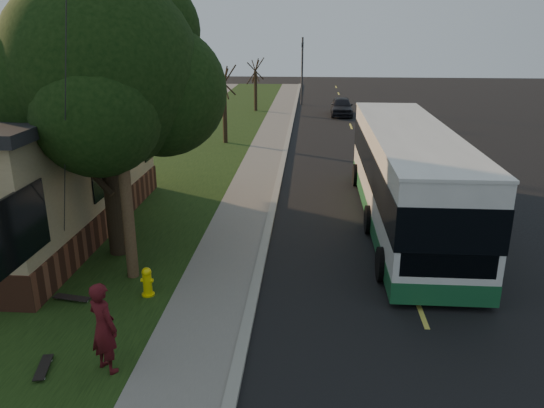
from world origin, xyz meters
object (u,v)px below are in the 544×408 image
Objects in this scene: utility_pole at (117,103)px; dumpster at (75,178)px; transit_bus at (407,174)px; skateboard_main at (43,367)px; distant_car at (342,106)px; bare_tree_far at (256,85)px; fire_hydrant at (147,282)px; skateboarder at (103,327)px; traffic_signal at (302,66)px; bare_tree_near at (225,106)px; leafy_tree at (105,74)px; skateboard_spare at (72,298)px.

utility_pole reaches higher than dumpster.
skateboard_main is at bearing -132.97° from transit_bus.
dumpster is 0.38× the size of distant_car.
distant_car is at bearing 75.99° from utility_pole.
bare_tree_far is (0.31, 29.01, -2.63)m from utility_pole.
utility_pole is 0.76× the size of transit_bus.
utility_pole is 9.59m from dumpster.
utility_pole reaches higher than fire_hydrant.
utility_pole is at bearing -148.71° from transit_bus.
bare_tree_far reaches higher than dumpster.
skateboarder is at bearing -88.08° from fire_hydrant.
transit_bus is at bearing 31.29° from utility_pole.
traffic_signal is 0.46× the size of transit_bus.
bare_tree_far reaches higher than skateboard_main.
skateboarder is at bearing -99.97° from distant_car.
bare_tree_far is 4.71× the size of skateboard_main.
bare_tree_near is at bearing 90.66° from utility_pole.
utility_pole is 17.19m from bare_tree_near.
leafy_tree is 31.76m from traffic_signal.
leafy_tree reaches higher than traffic_signal.
distant_car is at bearing 77.80° from fire_hydrant.
traffic_signal is 37.47m from skateboard_main.
transit_bus reaches higher than dumpster.
bare_tree_far is at bearing 107.23° from transit_bus.
dumpster is (-5.44, 8.31, 0.19)m from fire_hydrant.
traffic_signal reaches higher than skateboard_spare.
dumpster is (-3.87, 5.66, -4.54)m from leafy_tree.
utility_pole is 6.07× the size of dumpster.
bare_tree_near is 12.01m from bare_tree_far.
bare_tree_near reaches higher than bare_tree_far.
dumpster is (-8.54, -25.69, -2.54)m from traffic_signal.
traffic_signal is (3.81, 33.01, -1.47)m from utility_pole.
transit_bus is at bearing 34.69° from skateboard_spare.
leafy_tree is 9.85m from transit_bus.
leafy_tree is at bearing -160.36° from transit_bus.
fire_hydrant is at bearing -56.81° from dumpster.
transit_bus is 12.21m from skateboard_main.
bare_tree_near is at bearing -122.83° from distant_car.
traffic_signal reaches higher than bare_tree_near.
fire_hydrant is at bearing -54.62° from utility_pole.
traffic_signal is 28.57m from transit_bus.
skateboard_spare is at bearing -167.17° from fire_hydrant.
distant_car is (6.58, -1.40, -1.33)m from bare_tree_far.
transit_bus is 3.04× the size of distant_car.
distant_car is (7.08, 10.60, -1.48)m from bare_tree_near.
traffic_signal is at bearing 98.10° from transit_bus.
traffic_signal reaches higher than fire_hydrant.
leafy_tree is 7.20m from skateboarder.
bare_tree_far is at bearing 90.76° from fire_hydrant.
traffic_signal is at bearing 81.95° from skateboard_spare.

